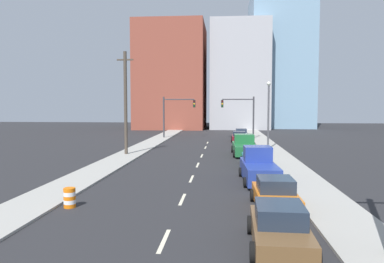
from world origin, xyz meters
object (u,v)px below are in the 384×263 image
object	(u,v)px
street_lamp	(268,110)
sedan_maroon	(239,137)
traffic_signal_left	(173,111)
sedan_orange	(275,195)
traffic_barrel	(70,198)
sedan_teal	(254,158)
sedan_black	(246,141)
traffic_signal_right	(244,111)
pickup_truck_green	(245,147)
sedan_brown	(280,228)
utility_pole_left_mid	(126,102)
sedan_silver	(241,134)
pickup_truck_blue	(259,168)

from	to	relation	value
street_lamp	sedan_maroon	distance (m)	10.49
traffic_signal_left	sedan_maroon	xyz separation A→B (m)	(9.53, -4.12, -3.39)
traffic_signal_left	sedan_orange	size ratio (longest dim) A/B	1.45
traffic_barrel	sedan_teal	distance (m)	16.26
sedan_orange	sedan_black	world-z (taller)	sedan_orange
traffic_signal_left	sedan_black	world-z (taller)	traffic_signal_left
traffic_signal_right	pickup_truck_green	bearing A→B (deg)	-92.63
pickup_truck_green	sedan_black	bearing A→B (deg)	84.54
traffic_barrel	traffic_signal_left	bearing A→B (deg)	90.26
sedan_orange	street_lamp	bearing A→B (deg)	83.59
traffic_barrel	sedan_black	xyz separation A→B (m)	(9.88, 27.27, 0.15)
traffic_signal_left	sedan_orange	bearing A→B (deg)	-74.98
pickup_truck_green	sedan_maroon	distance (m)	13.61
sedan_brown	traffic_barrel	bearing A→B (deg)	156.85
traffic_signal_left	sedan_black	size ratio (longest dim) A/B	1.29
utility_pole_left_mid	sedan_silver	distance (m)	24.39
utility_pole_left_mid	street_lamp	size ratio (longest dim) A/B	1.35
pickup_truck_blue	sedan_silver	distance (m)	32.35
traffic_signal_right	pickup_truck_blue	world-z (taller)	traffic_signal_right
traffic_barrel	sedan_brown	bearing A→B (deg)	-25.03
street_lamp	pickup_truck_blue	bearing A→B (deg)	-98.48
pickup_truck_blue	sedan_maroon	world-z (taller)	pickup_truck_blue
traffic_signal_right	sedan_silver	xyz separation A→B (m)	(-0.27, 1.73, -3.39)
traffic_barrel	sedan_maroon	size ratio (longest dim) A/B	0.22
utility_pole_left_mid	pickup_truck_green	bearing A→B (deg)	5.95
street_lamp	sedan_black	world-z (taller)	street_lamp
traffic_signal_left	sedan_teal	world-z (taller)	traffic_signal_left
pickup_truck_green	sedan_black	size ratio (longest dim) A/B	1.28
sedan_brown	pickup_truck_green	xyz separation A→B (m)	(0.11, 24.27, 0.12)
traffic_signal_right	sedan_teal	world-z (taller)	traffic_signal_right
sedan_brown	sedan_orange	size ratio (longest dim) A/B	1.06
traffic_signal_left	traffic_barrel	size ratio (longest dim) A/B	6.46
sedan_silver	sedan_maroon	bearing A→B (deg)	-94.51
sedan_brown	sedan_black	distance (m)	31.60
sedan_brown	sedan_teal	bearing A→B (deg)	90.20
pickup_truck_green	sedan_silver	world-z (taller)	pickup_truck_green
sedan_brown	sedan_orange	world-z (taller)	sedan_brown
pickup_truck_blue	sedan_maroon	size ratio (longest dim) A/B	1.32
traffic_signal_right	pickup_truck_blue	bearing A→B (deg)	-91.12
sedan_brown	sedan_maroon	size ratio (longest dim) A/B	1.05
traffic_signal_right	sedan_black	size ratio (longest dim) A/B	1.29
sedan_silver	utility_pole_left_mid	bearing A→B (deg)	-119.56
sedan_maroon	sedan_brown	bearing A→B (deg)	-89.20
street_lamp	utility_pole_left_mid	bearing A→B (deg)	-159.31
utility_pole_left_mid	pickup_truck_blue	xyz separation A→B (m)	(11.81, -11.69, -4.28)
traffic_barrel	sedan_maroon	distance (m)	34.84
utility_pole_left_mid	traffic_barrel	size ratio (longest dim) A/B	10.60
utility_pole_left_mid	sedan_maroon	distance (m)	19.35
utility_pole_left_mid	sedan_black	world-z (taller)	utility_pole_left_mid
sedan_maroon	sedan_orange	bearing A→B (deg)	-88.32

